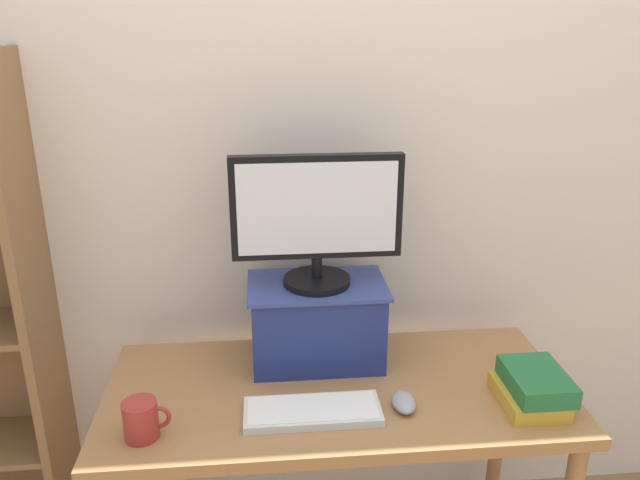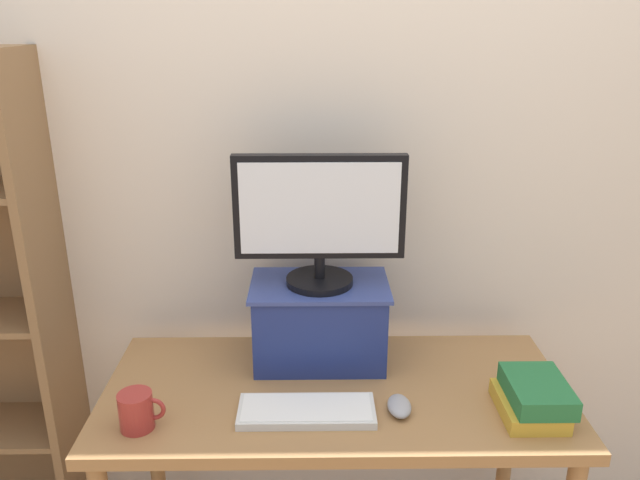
# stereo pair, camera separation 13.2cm
# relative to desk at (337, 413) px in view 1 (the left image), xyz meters

# --- Properties ---
(back_wall) EXTENTS (7.00, 0.08, 2.60)m
(back_wall) POSITION_rel_desk_xyz_m (0.00, 0.44, 0.65)
(back_wall) COLOR beige
(back_wall) RESTS_ON ground_plane
(desk) EXTENTS (1.34, 0.61, 0.74)m
(desk) POSITION_rel_desk_xyz_m (0.00, 0.00, 0.00)
(desk) COLOR #9E7042
(desk) RESTS_ON ground_plane
(riser_box) EXTENTS (0.42, 0.26, 0.26)m
(riser_box) POSITION_rel_desk_xyz_m (-0.04, 0.16, 0.22)
(riser_box) COLOR navy
(riser_box) RESTS_ON desk
(computer_monitor) EXTENTS (0.50, 0.20, 0.39)m
(computer_monitor) POSITION_rel_desk_xyz_m (-0.04, 0.16, 0.56)
(computer_monitor) COLOR black
(computer_monitor) RESTS_ON riser_box
(keyboard) EXTENTS (0.37, 0.14, 0.02)m
(keyboard) POSITION_rel_desk_xyz_m (-0.08, -0.13, 0.10)
(keyboard) COLOR silver
(keyboard) RESTS_ON desk
(computer_mouse) EXTENTS (0.06, 0.10, 0.04)m
(computer_mouse) POSITION_rel_desk_xyz_m (0.17, -0.12, 0.11)
(computer_mouse) COLOR #99999E
(computer_mouse) RESTS_ON desk
(book_stack) EXTENTS (0.17, 0.21, 0.10)m
(book_stack) POSITION_rel_desk_xyz_m (0.53, -0.13, 0.14)
(book_stack) COLOR gold
(book_stack) RESTS_ON desk
(coffee_mug) EXTENTS (0.12, 0.09, 0.10)m
(coffee_mug) POSITION_rel_desk_xyz_m (-0.52, -0.18, 0.14)
(coffee_mug) COLOR #9E2D28
(coffee_mug) RESTS_ON desk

